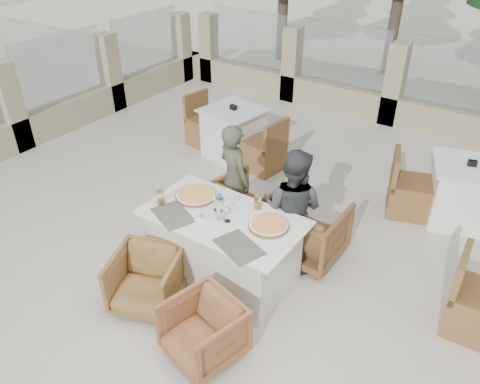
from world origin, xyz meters
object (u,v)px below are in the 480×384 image
Objects in this scene: dining_table at (223,247)px; wine_glass_near at (227,214)px; bg_table_a at (233,133)px; olive_dish at (202,217)px; armchair_near_left at (147,280)px; armchair_far_right at (309,231)px; pizza_right at (269,225)px; armchair_near_right at (203,331)px; wine_glass_centre at (217,202)px; diner_right at (292,209)px; armchair_far_left at (246,205)px; beer_glass_left at (161,198)px; beer_glass_right at (258,202)px; water_bottle at (220,206)px; bg_table_b at (463,193)px; pizza_left at (196,195)px; diner_left at (234,179)px.

dining_table is 8.70× the size of wine_glass_near.
olive_dish is at bearing -52.63° from bg_table_a.
bg_table_a is at bearing 88.86° from armchair_near_left.
armchair_far_right is at bearing 60.12° from wine_glass_near.
armchair_near_right is (-0.01, -1.02, -0.51)m from pizza_right.
wine_glass_centre reaches higher than armchair_near_right.
armchair_far_left is at bearing -25.29° from diner_right.
wine_glass_centre is at bearing 50.38° from armchair_near_left.
beer_glass_left is (-0.53, -0.24, -0.02)m from wine_glass_centre.
armchair_far_left is (-0.75, 0.74, -0.48)m from pizza_right.
diner_right reaches higher than beer_glass_right.
water_bottle reaches higher than armchair_near_left.
armchair_far_right is 0.42m from diner_right.
water_bottle is (-0.00, -0.03, 0.52)m from dining_table.
armchair_near_right is at bearing -130.02° from bg_table_b.
wine_glass_near reaches higher than armchair_far_left.
armchair_near_left is (-0.27, -0.80, -0.57)m from wine_glass_centre.
pizza_left reaches higher than armchair_near_left.
olive_dish is 0.08× the size of diner_left.
water_bottle is 0.15m from wine_glass_centre.
wine_glass_centre is 1.21× the size of beer_glass_left.
pizza_left is 0.90m from pizza_right.
dining_table is 10.49× the size of beer_glass_left.
olive_dish is at bearing -126.17° from beer_glass_right.
diner_right is (0.56, 0.55, -0.17)m from wine_glass_centre.
diner_left is at bearing 45.65° from armchair_far_left.
bg_table_a is at bearing 165.08° from bg_table_b.
pizza_right reaches higher than bg_table_b.
dining_table is 0.84m from armchair_near_left.
wine_glass_centre is 0.30× the size of armchair_near_right.
wine_glass_centre is 0.14× the size of diner_left.
water_bottle is 0.38× the size of armchair_far_right.
beer_glass_left reaches higher than armchair_far_left.
wine_glass_near is 1.02m from armchair_near_left.
beer_glass_right is 1.33m from armchair_near_left.
pizza_left is 0.31× the size of diner_right.
pizza_left reaches higher than pizza_right.
beer_glass_right is at bearing 30.74° from beer_glass_left.
armchair_near_right is 3.64m from bg_table_b.
armchair_far_right is 1.20× the size of armchair_near_right.
armchair_far_right is 1.72m from armchair_near_right.
bg_table_b is at bearing 82.24° from armchair_near_right.
beer_glass_right reaches higher than dining_table.
dining_table is at bearing 130.17° from armchair_near_right.
bg_table_b is (1.94, 2.62, -0.41)m from olive_dish.
armchair_near_right is (0.25, -1.23, -0.56)m from beer_glass_right.
beer_glass_left reaches higher than pizza_right.
wine_glass_centre is (0.33, -0.07, 0.06)m from pizza_left.
wine_glass_near is 0.26× the size of armchair_far_left.
pizza_left is at bearing 56.74° from beer_glass_left.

